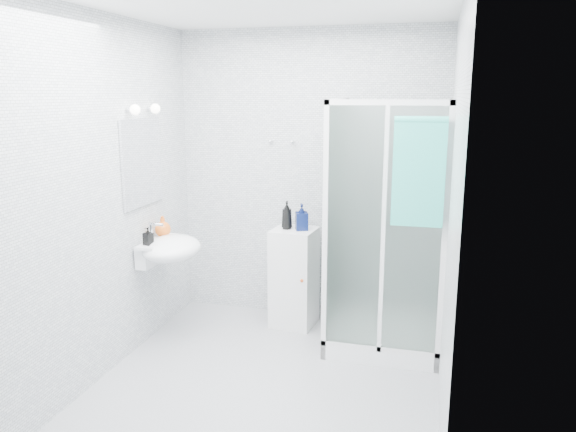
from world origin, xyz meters
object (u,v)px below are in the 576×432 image
(hand_towel, at_px, (419,170))
(shampoo_bottle_a, at_px, (287,215))
(storage_cabinet, at_px, (294,277))
(shampoo_bottle_b, at_px, (302,217))
(soap_dispenser_black, at_px, (148,236))
(wall_basin, at_px, (169,249))
(soap_dispenser_orange, at_px, (163,226))
(shower_enclosure, at_px, (375,294))

(hand_towel, distance_m, shampoo_bottle_a, 1.40)
(storage_cabinet, height_order, hand_towel, hand_towel)
(shampoo_bottle_b, relative_size, soap_dispenser_black, 1.63)
(wall_basin, relative_size, soap_dispenser_black, 3.97)
(hand_towel, height_order, shampoo_bottle_b, hand_towel)
(wall_basin, relative_size, hand_towel, 0.73)
(shampoo_bottle_a, distance_m, soap_dispenser_orange, 1.06)
(shower_enclosure, bearing_deg, hand_towel, -52.15)
(storage_cabinet, bearing_deg, shower_enclosure, -13.42)
(wall_basin, xyz_separation_m, hand_towel, (1.97, -0.09, 0.73))
(storage_cabinet, distance_m, soap_dispenser_orange, 1.23)
(shampoo_bottle_b, bearing_deg, storage_cabinet, 177.49)
(soap_dispenser_orange, distance_m, soap_dispenser_black, 0.28)
(shampoo_bottle_b, bearing_deg, shampoo_bottle_a, 177.27)
(wall_basin, distance_m, shampoo_bottle_b, 1.15)
(hand_towel, bearing_deg, shampoo_bottle_b, 146.45)
(wall_basin, height_order, hand_towel, hand_towel)
(shampoo_bottle_a, height_order, soap_dispenser_orange, shampoo_bottle_a)
(storage_cabinet, height_order, soap_dispenser_orange, soap_dispenser_orange)
(wall_basin, xyz_separation_m, soap_dispenser_orange, (-0.12, 0.14, 0.15))
(soap_dispenser_orange, bearing_deg, hand_towel, -6.06)
(hand_towel, xyz_separation_m, soap_dispenser_black, (-2.07, -0.06, -0.59))
(wall_basin, xyz_separation_m, shampoo_bottle_a, (0.85, 0.57, 0.21))
(wall_basin, height_order, soap_dispenser_orange, soap_dispenser_orange)
(shower_enclosure, height_order, soap_dispenser_orange, shower_enclosure)
(hand_towel, distance_m, soap_dispenser_black, 2.15)
(shampoo_bottle_a, height_order, soap_dispenser_black, shampoo_bottle_a)
(shampoo_bottle_a, relative_size, shampoo_bottle_b, 1.07)
(wall_basin, height_order, shampoo_bottle_a, shampoo_bottle_a)
(wall_basin, relative_size, shampoo_bottle_b, 2.43)
(wall_basin, height_order, shampoo_bottle_b, shampoo_bottle_b)
(shampoo_bottle_b, xyz_separation_m, soap_dispenser_black, (-1.08, -0.71, -0.06))
(shower_enclosure, bearing_deg, storage_cabinet, 161.04)
(shower_enclosure, xyz_separation_m, wall_basin, (-1.66, -0.32, 0.35))
(hand_towel, xyz_separation_m, shampoo_bottle_b, (-0.98, 0.65, -0.53))
(storage_cabinet, bearing_deg, soap_dispenser_orange, -151.66)
(shower_enclosure, xyz_separation_m, shampoo_bottle_a, (-0.81, 0.26, 0.56))
(wall_basin, bearing_deg, soap_dispenser_orange, 130.63)
(hand_towel, height_order, soap_dispenser_orange, hand_towel)
(shower_enclosure, distance_m, soap_dispenser_black, 1.88)
(wall_basin, distance_m, storage_cabinet, 1.14)
(wall_basin, bearing_deg, shower_enclosure, 10.81)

